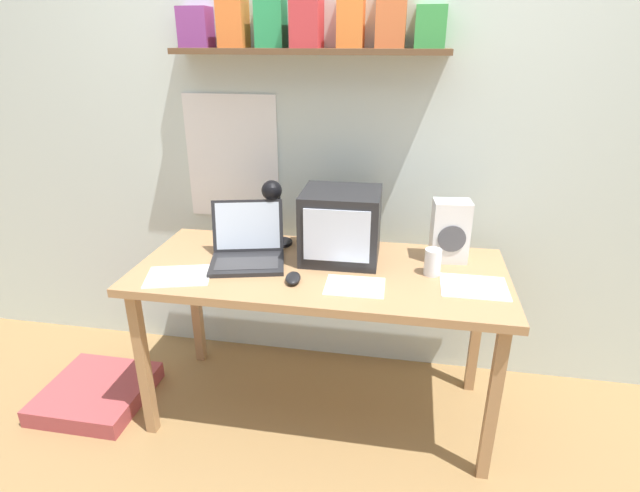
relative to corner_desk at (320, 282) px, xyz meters
name	(u,v)px	position (x,y,z in m)	size (l,w,h in m)	color
ground_plane	(320,407)	(0.00, 0.00, -0.67)	(12.00, 12.00, 0.00)	olive
back_wall	(337,114)	(-0.01, 0.48, 0.64)	(5.60, 0.24, 2.60)	silver
corner_desk	(320,282)	(0.00, 0.00, 0.00)	(1.56, 0.68, 0.74)	#AC7E52
crt_monitor	(341,225)	(0.07, 0.12, 0.22)	(0.34, 0.31, 0.31)	#232326
laptop	(247,247)	(-0.32, 0.02, 0.13)	(0.37, 0.35, 0.24)	#232326
desk_lamp	(274,203)	(-0.25, 0.19, 0.28)	(0.12, 0.16, 0.32)	black
juice_glass	(432,263)	(0.46, 0.02, 0.12)	(0.07, 0.07, 0.11)	white
space_heater	(450,231)	(0.53, 0.18, 0.20)	(0.17, 0.13, 0.27)	white
computer_mouse	(293,278)	(-0.08, -0.15, 0.08)	(0.07, 0.11, 0.03)	black
open_notebook	(355,286)	(0.17, -0.15, 0.07)	(0.23, 0.18, 0.00)	white
loose_paper_near_laptop	(474,287)	(0.62, -0.07, 0.07)	(0.26, 0.21, 0.00)	white
loose_paper_near_monitor	(178,276)	(-0.55, -0.19, 0.07)	(0.30, 0.26, 0.00)	silver
floor_cushion	(97,393)	(-1.08, -0.14, -0.63)	(0.47, 0.47, 0.08)	#A84447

